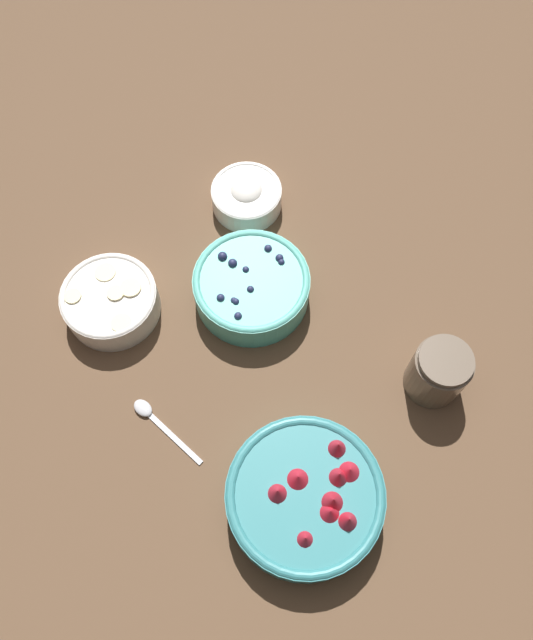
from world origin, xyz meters
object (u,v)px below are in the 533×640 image
(bowl_strawberries, at_px, (306,497))
(jar_chocolate, at_px, (438,372))
(bowl_bananas, at_px, (110,300))
(bowl_blueberries, at_px, (252,286))
(bowl_cream, at_px, (247,195))

(bowl_strawberries, distance_m, jar_chocolate, 0.27)
(bowl_bananas, distance_m, jar_chocolate, 0.51)
(bowl_strawberries, height_order, bowl_blueberries, bowl_strawberries)
(bowl_blueberries, bearing_deg, bowl_strawberries, 145.69)
(bowl_strawberries, distance_m, bowl_bananas, 0.42)
(bowl_strawberries, bearing_deg, jar_chocolate, -95.93)
(jar_chocolate, bearing_deg, bowl_blueberries, 13.90)
(bowl_blueberries, xyz_separation_m, bowl_cream, (0.13, -0.13, -0.01))
(bowl_blueberries, distance_m, bowl_bananas, 0.22)
(bowl_strawberries, xyz_separation_m, bowl_cream, (0.41, -0.31, -0.01))
(bowl_blueberries, relative_size, bowl_cream, 1.53)
(bowl_blueberries, xyz_separation_m, bowl_bananas, (0.15, 0.17, -0.00))
(bowl_strawberries, relative_size, bowl_blueberries, 1.17)
(bowl_strawberries, height_order, bowl_cream, bowl_strawberries)
(bowl_strawberries, relative_size, bowl_cream, 1.79)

